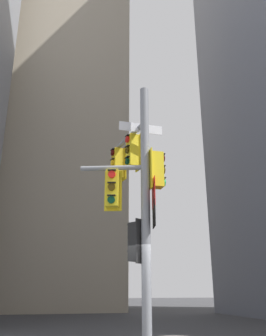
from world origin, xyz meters
TOP-DOWN VIEW (x-y plane):
  - building_mid_block at (-3.53, 21.70)m, footprint 12.95×12.95m
  - signal_pole_assembly at (-0.16, 0.41)m, footprint 2.37×2.58m

SIDE VIEW (x-z plane):
  - signal_pole_assembly at x=-0.16m, z-range 0.51..7.56m
  - building_mid_block at x=-3.53m, z-range 0.00..48.77m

